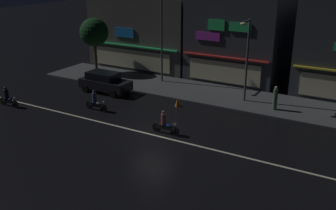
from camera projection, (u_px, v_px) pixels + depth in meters
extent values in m
plane|color=black|center=(152.00, 135.00, 24.10)|extent=(140.00, 140.00, 0.00)
cube|color=beige|center=(152.00, 135.00, 24.10)|extent=(30.29, 0.16, 0.01)
cube|color=#424447|center=(211.00, 94.00, 31.42)|extent=(31.89, 5.10, 0.14)
cube|color=#383A3F|center=(243.00, 33.00, 35.57)|extent=(8.03, 8.30, 7.94)
cube|color=red|center=(224.00, 57.00, 32.56)|extent=(7.62, 0.24, 0.12)
cube|color=#33E572|center=(240.00, 27.00, 31.17)|extent=(1.83, 0.08, 0.74)
cube|color=#33E572|center=(216.00, 25.00, 32.11)|extent=(1.47, 0.08, 0.88)
cube|color=#D83FD8|center=(208.00, 36.00, 32.81)|extent=(2.18, 0.08, 0.69)
cube|color=beige|center=(224.00, 72.00, 33.06)|extent=(6.42, 0.06, 1.80)
cube|color=#56514C|center=(151.00, 31.00, 39.62)|extent=(10.61, 6.92, 7.08)
cube|color=#33E572|center=(131.00, 46.00, 37.04)|extent=(10.08, 0.24, 0.12)
cube|color=#268CF2|center=(124.00, 33.00, 37.02)|extent=(2.14, 0.08, 0.88)
cube|color=beige|center=(132.00, 59.00, 37.53)|extent=(8.49, 0.06, 1.80)
cylinder|color=#47494C|center=(162.00, 37.00, 33.30)|extent=(0.16, 0.16, 7.94)
cylinder|color=#47494C|center=(247.00, 61.00, 28.68)|extent=(0.16, 0.16, 6.18)
cube|color=#47494C|center=(247.00, 21.00, 27.08)|extent=(0.10, 1.40, 0.10)
ellipsoid|color=#F9E099|center=(243.00, 24.00, 26.53)|extent=(0.44, 0.32, 0.20)
cylinder|color=#4C664C|center=(275.00, 99.00, 27.67)|extent=(0.33, 0.33, 1.53)
sphere|color=tan|center=(276.00, 88.00, 27.37)|extent=(0.22, 0.22, 0.22)
cylinder|color=#473323|center=(96.00, 58.00, 37.21)|extent=(0.24, 0.24, 2.73)
sphere|color=#143819|center=(94.00, 32.00, 36.36)|extent=(2.69, 2.69, 2.69)
cube|color=black|center=(106.00, 84.00, 31.89)|extent=(4.30, 1.78, 0.76)
cube|color=black|center=(103.00, 76.00, 31.76)|extent=(2.58, 1.57, 0.60)
cube|color=#F9F2CC|center=(131.00, 85.00, 31.36)|extent=(0.08, 0.20, 0.12)
cube|color=#F9F2CC|center=(122.00, 89.00, 30.38)|extent=(0.08, 0.20, 0.12)
cylinder|color=black|center=(126.00, 88.00, 32.08)|extent=(0.62, 0.20, 0.62)
cylinder|color=black|center=(113.00, 94.00, 30.64)|extent=(0.62, 0.20, 0.62)
cylinder|color=black|center=(99.00, 83.00, 33.41)|extent=(0.62, 0.20, 0.62)
cylinder|color=black|center=(85.00, 89.00, 31.96)|extent=(0.62, 0.20, 0.62)
cylinder|color=black|center=(104.00, 108.00, 27.69)|extent=(0.60, 0.08, 0.60)
cylinder|color=black|center=(90.00, 105.00, 28.30)|extent=(0.60, 0.10, 0.60)
cube|color=black|center=(96.00, 105.00, 27.96)|extent=(1.30, 0.14, 0.20)
ellipsoid|color=#B2B7BC|center=(98.00, 103.00, 27.79)|extent=(0.44, 0.26, 0.24)
cube|color=black|center=(94.00, 103.00, 28.00)|extent=(0.56, 0.22, 0.10)
cylinder|color=slate|center=(103.00, 101.00, 27.53)|extent=(0.03, 0.60, 0.03)
sphere|color=white|center=(104.00, 102.00, 27.52)|extent=(0.14, 0.14, 0.14)
cylinder|color=#334766|center=(94.00, 98.00, 27.84)|extent=(0.32, 0.32, 0.70)
sphere|color=#333338|center=(94.00, 92.00, 27.68)|extent=(0.22, 0.22, 0.22)
cylinder|color=black|center=(175.00, 131.00, 23.86)|extent=(0.60, 0.08, 0.60)
cylinder|color=black|center=(157.00, 127.00, 24.47)|extent=(0.60, 0.10, 0.60)
cube|color=black|center=(166.00, 128.00, 24.13)|extent=(1.30, 0.14, 0.20)
ellipsoid|color=#1E4CB2|center=(168.00, 125.00, 23.96)|extent=(0.44, 0.26, 0.24)
cube|color=black|center=(163.00, 125.00, 24.17)|extent=(0.56, 0.22, 0.10)
cylinder|color=slate|center=(174.00, 123.00, 23.69)|extent=(0.03, 0.60, 0.03)
sphere|color=white|center=(175.00, 125.00, 23.69)|extent=(0.14, 0.14, 0.14)
cylinder|color=brown|center=(164.00, 119.00, 24.01)|extent=(0.32, 0.32, 0.70)
sphere|color=#333338|center=(163.00, 112.00, 23.85)|extent=(0.22, 0.22, 0.22)
cylinder|color=black|center=(15.00, 104.00, 28.50)|extent=(0.60, 0.08, 0.60)
cylinder|color=black|center=(3.00, 101.00, 29.10)|extent=(0.60, 0.10, 0.60)
cube|color=black|center=(9.00, 101.00, 28.77)|extent=(1.30, 0.14, 0.20)
ellipsoid|color=#1E4CB2|center=(10.00, 99.00, 28.60)|extent=(0.44, 0.26, 0.24)
cube|color=black|center=(7.00, 99.00, 28.81)|extent=(0.56, 0.22, 0.10)
cylinder|color=slate|center=(13.00, 97.00, 28.33)|extent=(0.03, 0.60, 0.03)
sphere|color=white|center=(14.00, 98.00, 28.32)|extent=(0.14, 0.14, 0.14)
cylinder|color=#232328|center=(6.00, 94.00, 28.65)|extent=(0.32, 0.32, 0.70)
sphere|color=#333338|center=(5.00, 88.00, 28.49)|extent=(0.22, 0.22, 0.22)
cone|color=orange|center=(177.00, 103.00, 28.85)|extent=(0.36, 0.36, 0.55)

